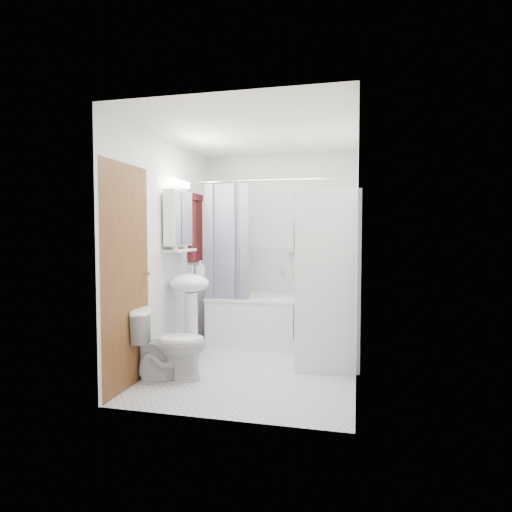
% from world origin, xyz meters
% --- Properties ---
extents(floor, '(2.60, 2.60, 0.00)m').
position_xyz_m(floor, '(0.00, 0.00, 0.00)').
color(floor, silver).
rests_on(floor, ground).
extents(room_walls, '(2.60, 2.60, 2.60)m').
position_xyz_m(room_walls, '(0.00, 0.00, 1.49)').
color(room_walls, white).
rests_on(room_walls, ground).
extents(wainscot, '(1.98, 2.58, 2.58)m').
position_xyz_m(wainscot, '(0.00, 0.29, 0.60)').
color(wainscot, white).
rests_on(wainscot, ground).
extents(door, '(0.05, 2.00, 2.00)m').
position_xyz_m(door, '(-0.95, -0.55, 1.00)').
color(door, brown).
rests_on(door, ground).
extents(bathtub, '(1.57, 0.74, 0.60)m').
position_xyz_m(bathtub, '(-0.00, 0.92, 0.33)').
color(bathtub, white).
rests_on(bathtub, ground).
extents(tub_spout, '(0.04, 0.12, 0.04)m').
position_xyz_m(tub_spout, '(0.20, 1.25, 0.92)').
color(tub_spout, silver).
rests_on(tub_spout, room_walls).
extents(curtain_rod, '(1.75, 0.02, 0.02)m').
position_xyz_m(curtain_rod, '(-0.00, 0.61, 2.00)').
color(curtain_rod, silver).
rests_on(curtain_rod, room_walls).
extents(shower_curtain, '(0.55, 0.02, 1.45)m').
position_xyz_m(shower_curtain, '(-0.50, 0.61, 1.25)').
color(shower_curtain, '#131744').
rests_on(shower_curtain, curtain_rod).
extents(sink, '(0.44, 0.37, 1.04)m').
position_xyz_m(sink, '(-0.75, 0.03, 0.70)').
color(sink, white).
rests_on(sink, ground).
extents(medicine_cabinet, '(0.13, 0.50, 0.71)m').
position_xyz_m(medicine_cabinet, '(-0.90, 0.10, 1.57)').
color(medicine_cabinet, white).
rests_on(medicine_cabinet, room_walls).
extents(shelf, '(0.18, 0.54, 0.02)m').
position_xyz_m(shelf, '(-0.89, 0.10, 1.20)').
color(shelf, silver).
rests_on(shelf, room_walls).
extents(shower_caddy, '(0.22, 0.06, 0.02)m').
position_xyz_m(shower_caddy, '(0.25, 1.24, 1.15)').
color(shower_caddy, silver).
rests_on(shower_caddy, room_walls).
extents(towel, '(0.07, 0.35, 0.85)m').
position_xyz_m(towel, '(-0.94, 0.70, 1.46)').
color(towel, '#4C1714').
rests_on(towel, room_walls).
extents(washer_dryer, '(0.73, 0.72, 1.82)m').
position_xyz_m(washer_dryer, '(0.68, 0.25, 0.91)').
color(washer_dryer, white).
rests_on(washer_dryer, ground).
extents(toilet, '(0.78, 0.61, 0.67)m').
position_xyz_m(toilet, '(-0.72, -0.57, 0.34)').
color(toilet, white).
rests_on(toilet, ground).
extents(soap_pump, '(0.08, 0.17, 0.08)m').
position_xyz_m(soap_pump, '(-0.71, 0.25, 0.95)').
color(soap_pump, gray).
rests_on(soap_pump, sink).
extents(shelf_bottle, '(0.07, 0.18, 0.07)m').
position_xyz_m(shelf_bottle, '(-0.89, -0.05, 1.25)').
color(shelf_bottle, gray).
rests_on(shelf_bottle, shelf).
extents(shelf_cup, '(0.10, 0.09, 0.10)m').
position_xyz_m(shelf_cup, '(-0.89, 0.22, 1.26)').
color(shelf_cup, gray).
rests_on(shelf_cup, shelf).
extents(shampoo_a, '(0.13, 0.17, 0.13)m').
position_xyz_m(shampoo_a, '(0.35, 1.24, 1.23)').
color(shampoo_a, gray).
rests_on(shampoo_a, shower_caddy).
extents(shampoo_b, '(0.08, 0.21, 0.08)m').
position_xyz_m(shampoo_b, '(0.47, 1.24, 1.20)').
color(shampoo_b, '#265899').
rests_on(shampoo_b, shower_caddy).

